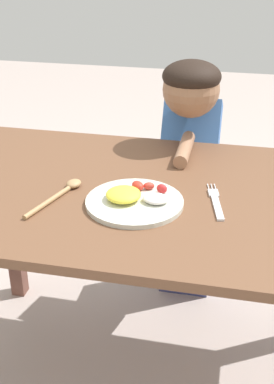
{
  "coord_description": "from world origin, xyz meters",
  "views": [
    {
      "loc": [
        0.23,
        -1.18,
        1.29
      ],
      "look_at": [
        -0.02,
        -0.05,
        0.69
      ],
      "focal_mm": 47.7,
      "sensor_mm": 36.0,
      "label": 1
    }
  ],
  "objects_px": {
    "spoon": "(62,192)",
    "person": "(189,172)",
    "plate": "(134,200)",
    "fork": "(216,202)"
  },
  "relations": [
    {
      "from": "spoon",
      "to": "person",
      "type": "xyz_separation_m",
      "value": [
        0.28,
        0.51,
        -0.15
      ]
    },
    {
      "from": "plate",
      "to": "fork",
      "type": "bearing_deg",
      "value": 13.11
    },
    {
      "from": "spoon",
      "to": "fork",
      "type": "bearing_deg",
      "value": -67.29
    },
    {
      "from": "fork",
      "to": "plate",
      "type": "bearing_deg",
      "value": 91.38
    },
    {
      "from": "spoon",
      "to": "person",
      "type": "distance_m",
      "value": 0.6
    },
    {
      "from": "plate",
      "to": "fork",
      "type": "distance_m",
      "value": 0.21
    },
    {
      "from": "plate",
      "to": "person",
      "type": "height_order",
      "value": "person"
    },
    {
      "from": "spoon",
      "to": "person",
      "type": "bearing_deg",
      "value": -11.61
    },
    {
      "from": "plate",
      "to": "person",
      "type": "xyz_separation_m",
      "value": [
        0.08,
        0.52,
        -0.15
      ]
    },
    {
      "from": "spoon",
      "to": "person",
      "type": "relative_size",
      "value": 0.24
    }
  ]
}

